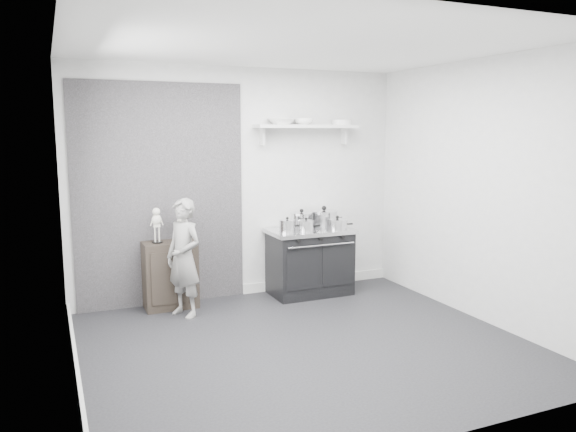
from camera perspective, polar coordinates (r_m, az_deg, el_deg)
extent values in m
plane|color=black|center=(5.35, 1.70, -12.95)|extent=(4.00, 4.00, 0.00)
cube|color=#B3B3B1|center=(6.68, -4.81, 3.32)|extent=(4.00, 0.02, 2.70)
cube|color=#B3B3B1|center=(3.49, 14.42, -1.92)|extent=(4.00, 0.02, 2.70)
cube|color=#B3B3B1|center=(4.55, -21.71, 0.18)|extent=(0.02, 3.60, 2.70)
cube|color=#B3B3B1|center=(6.13, 18.97, 2.39)|extent=(0.02, 3.60, 2.70)
cube|color=silver|center=(5.02, 1.84, 17.00)|extent=(4.00, 3.60, 0.02)
cube|color=black|center=(6.44, -12.81, 2.03)|extent=(1.90, 0.02, 2.50)
cube|color=silver|center=(7.27, 2.92, -6.57)|extent=(2.00, 0.03, 0.12)
cube|color=silver|center=(4.90, -20.59, -14.91)|extent=(0.03, 3.60, 0.12)
cube|color=silver|center=(6.82, 1.93, 9.09)|extent=(1.30, 0.26, 0.04)
cube|color=silver|center=(6.67, -2.65, 8.07)|extent=(0.03, 0.12, 0.20)
cube|color=silver|center=(7.14, 5.72, 8.08)|extent=(0.03, 0.12, 0.20)
cube|color=black|center=(6.83, 2.22, -4.83)|extent=(0.94, 0.57, 0.75)
cube|color=silver|center=(6.74, 2.24, -1.52)|extent=(1.00, 0.60, 0.05)
cube|color=black|center=(6.48, 1.49, -5.39)|extent=(0.40, 0.02, 0.49)
cube|color=black|center=(6.68, 5.03, -5.00)|extent=(0.40, 0.02, 0.49)
cylinder|color=silver|center=(6.49, 3.42, -2.99)|extent=(0.85, 0.02, 0.02)
cylinder|color=black|center=(6.37, 1.10, -2.51)|extent=(0.04, 0.03, 0.04)
cylinder|color=black|center=(6.49, 3.37, -2.32)|extent=(0.04, 0.03, 0.04)
cylinder|color=black|center=(6.62, 5.56, -2.12)|extent=(0.04, 0.03, 0.04)
cube|color=black|center=(6.43, -11.87, -5.87)|extent=(0.58, 0.34, 0.75)
imported|color=gray|center=(6.07, -10.53, -4.20)|extent=(0.49, 0.55, 1.27)
cylinder|color=silver|center=(6.52, -0.08, -1.08)|extent=(0.19, 0.19, 0.13)
cylinder|color=silver|center=(6.50, -0.08, -0.44)|extent=(0.19, 0.19, 0.01)
sphere|color=black|center=(6.50, -0.08, -0.23)|extent=(0.03, 0.03, 0.03)
cylinder|color=black|center=(6.57, 1.00, -1.00)|extent=(0.10, 0.02, 0.02)
cylinder|color=silver|center=(6.79, 1.39, -0.50)|extent=(0.26, 0.26, 0.17)
cylinder|color=silver|center=(6.78, 1.39, 0.28)|extent=(0.27, 0.27, 0.01)
sphere|color=black|center=(6.78, 1.40, 0.54)|extent=(0.05, 0.05, 0.05)
cylinder|color=black|center=(6.87, 2.69, -0.41)|extent=(0.10, 0.02, 0.02)
cylinder|color=silver|center=(6.93, 3.67, -0.30)|extent=(0.32, 0.32, 0.18)
cylinder|color=silver|center=(6.92, 3.68, 0.50)|extent=(0.33, 0.33, 0.01)
sphere|color=black|center=(6.91, 3.68, 0.80)|extent=(0.06, 0.06, 0.06)
cylinder|color=black|center=(7.02, 5.14, -0.19)|extent=(0.10, 0.02, 0.02)
cylinder|color=silver|center=(6.71, 5.04, -0.91)|extent=(0.23, 0.23, 0.11)
cylinder|color=silver|center=(6.70, 5.04, -0.37)|extent=(0.24, 0.24, 0.01)
sphere|color=black|center=(6.69, 5.05, -0.13)|extent=(0.04, 0.04, 0.04)
cylinder|color=black|center=(6.78, 6.20, -0.82)|extent=(0.10, 0.02, 0.02)
cylinder|color=silver|center=(6.55, 1.86, -1.08)|extent=(0.18, 0.18, 0.12)
cylinder|color=silver|center=(6.54, 1.86, -0.50)|extent=(0.19, 0.19, 0.01)
sphere|color=black|center=(6.54, 1.86, -0.30)|extent=(0.03, 0.03, 0.03)
cylinder|color=black|center=(6.61, 2.89, -1.01)|extent=(0.10, 0.02, 0.02)
imported|color=white|center=(6.69, -0.69, 9.60)|extent=(0.31, 0.31, 0.07)
imported|color=white|center=(6.81, 1.58, 9.58)|extent=(0.24, 0.24, 0.07)
cylinder|color=silver|center=(7.04, 5.50, 9.45)|extent=(0.24, 0.24, 0.06)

